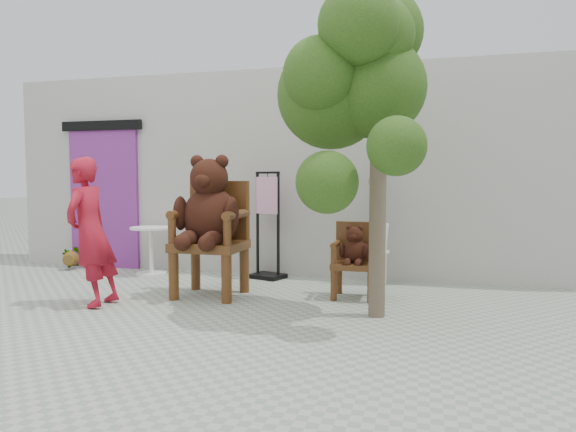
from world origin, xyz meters
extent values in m
plane|color=#989D8D|center=(0.00, 0.00, 0.00)|extent=(60.00, 60.00, 0.00)
cube|color=#B4B2A9|center=(0.00, 3.10, 1.50)|extent=(9.00, 1.00, 3.00)
cube|color=#7C2B83|center=(-3.00, 2.58, 1.10)|extent=(1.20, 0.08, 2.20)
cube|color=black|center=(-3.00, 2.54, 2.25)|extent=(1.40, 0.06, 0.15)
cylinder|color=#44250E|center=(-0.88, 0.81, 0.28)|extent=(0.12, 0.12, 0.55)
cylinder|color=#44250E|center=(-0.88, 1.40, 0.28)|extent=(0.12, 0.12, 0.55)
cylinder|color=#44250E|center=(-0.22, 0.81, 0.28)|extent=(0.12, 0.12, 0.55)
cylinder|color=#44250E|center=(-0.22, 1.40, 0.28)|extent=(0.12, 0.12, 0.55)
cube|color=#44250E|center=(-0.55, 1.10, 0.61)|extent=(0.79, 0.73, 0.11)
cube|color=#44250E|center=(-0.55, 1.41, 1.02)|extent=(0.75, 0.11, 0.73)
cylinder|color=#44250E|center=(-0.89, 1.41, 1.02)|extent=(0.11, 0.11, 0.73)
cylinder|color=#44250E|center=(-0.89, 0.81, 0.82)|extent=(0.09, 0.09, 0.33)
cylinder|color=#44250E|center=(-0.89, 1.10, 0.99)|extent=(0.11, 0.69, 0.11)
cylinder|color=#44250E|center=(-0.20, 1.41, 1.02)|extent=(0.11, 0.11, 0.73)
cylinder|color=#44250E|center=(-0.20, 0.81, 0.82)|extent=(0.09, 0.09, 0.33)
cylinder|color=#44250E|center=(-0.20, 1.10, 0.99)|extent=(0.11, 0.69, 0.11)
ellipsoid|color=black|center=(-0.55, 1.14, 0.95)|extent=(0.68, 0.58, 0.72)
sphere|color=black|center=(-0.55, 1.11, 1.42)|extent=(0.46, 0.46, 0.46)
ellipsoid|color=black|center=(-0.55, 0.92, 1.39)|extent=(0.20, 0.16, 0.16)
sphere|color=black|center=(-0.71, 1.12, 1.62)|extent=(0.16, 0.16, 0.16)
sphere|color=black|center=(-0.39, 1.12, 1.62)|extent=(0.16, 0.16, 0.16)
ellipsoid|color=black|center=(-0.87, 0.99, 1.00)|extent=(0.16, 0.23, 0.41)
ellipsoid|color=black|center=(-0.70, 0.83, 0.72)|extent=(0.20, 0.40, 0.20)
sphere|color=black|center=(-0.70, 0.67, 0.69)|extent=(0.19, 0.19, 0.19)
ellipsoid|color=black|center=(-0.22, 0.99, 1.00)|extent=(0.16, 0.23, 0.41)
ellipsoid|color=black|center=(-0.40, 0.83, 0.72)|extent=(0.20, 0.40, 0.20)
sphere|color=black|center=(-0.40, 0.67, 0.69)|extent=(0.19, 0.19, 0.19)
cylinder|color=#44250E|center=(0.93, 1.25, 0.18)|extent=(0.08, 0.08, 0.36)
cylinder|color=#44250E|center=(0.93, 1.63, 0.18)|extent=(0.08, 0.08, 0.36)
cylinder|color=#44250E|center=(1.36, 1.25, 0.18)|extent=(0.08, 0.08, 0.36)
cylinder|color=#44250E|center=(1.36, 1.63, 0.18)|extent=(0.08, 0.08, 0.36)
cube|color=#44250E|center=(1.15, 1.44, 0.39)|extent=(0.51, 0.47, 0.07)
cube|color=#44250E|center=(1.15, 1.64, 0.66)|extent=(0.48, 0.07, 0.47)
cylinder|color=#44250E|center=(0.93, 1.64, 0.66)|extent=(0.07, 0.07, 0.47)
cylinder|color=#44250E|center=(0.93, 1.25, 0.53)|extent=(0.06, 0.06, 0.21)
cylinder|color=#44250E|center=(0.93, 1.44, 0.64)|extent=(0.07, 0.44, 0.07)
cylinder|color=#44250E|center=(1.37, 1.64, 0.66)|extent=(0.07, 0.07, 0.47)
cylinder|color=#44250E|center=(1.37, 1.25, 0.53)|extent=(0.06, 0.06, 0.21)
cylinder|color=#44250E|center=(1.37, 1.44, 0.64)|extent=(0.07, 0.44, 0.07)
ellipsoid|color=black|center=(1.15, 1.44, 0.55)|extent=(0.29, 0.25, 0.31)
sphere|color=black|center=(1.15, 1.43, 0.75)|extent=(0.20, 0.20, 0.20)
ellipsoid|color=black|center=(1.15, 1.35, 0.74)|extent=(0.09, 0.07, 0.07)
sphere|color=black|center=(1.08, 1.43, 0.84)|extent=(0.07, 0.07, 0.07)
sphere|color=black|center=(1.22, 1.43, 0.84)|extent=(0.07, 0.07, 0.07)
ellipsoid|color=black|center=(1.01, 1.38, 0.57)|extent=(0.07, 0.10, 0.18)
ellipsoid|color=black|center=(1.08, 1.31, 0.45)|extent=(0.09, 0.17, 0.09)
sphere|color=black|center=(1.08, 1.24, 0.44)|extent=(0.08, 0.08, 0.08)
ellipsoid|color=black|center=(1.29, 1.38, 0.57)|extent=(0.07, 0.10, 0.18)
ellipsoid|color=black|center=(1.21, 1.31, 0.45)|extent=(0.09, 0.17, 0.09)
sphere|color=black|center=(1.21, 1.24, 0.44)|extent=(0.08, 0.08, 0.08)
imported|color=maroon|center=(-1.63, 0.33, 0.82)|extent=(0.40, 0.60, 1.64)
cylinder|color=white|center=(-1.96, 2.19, 0.69)|extent=(0.60, 0.60, 0.03)
cylinder|color=white|center=(-1.96, 2.19, 0.35)|extent=(0.06, 0.06, 0.68)
cylinder|color=white|center=(-1.96, 2.19, 0.01)|extent=(0.44, 0.44, 0.03)
cube|color=black|center=(-0.38, 2.41, 0.75)|extent=(0.04, 0.04, 1.50)
cube|color=black|center=(-0.03, 2.29, 0.75)|extent=(0.04, 0.04, 1.50)
cube|color=black|center=(-0.21, 2.35, 1.50)|extent=(0.39, 0.16, 0.03)
cube|color=black|center=(-0.21, 2.35, 0.03)|extent=(0.54, 0.48, 0.06)
cube|color=#E8A0C5|center=(-0.21, 2.34, 1.18)|extent=(0.35, 0.15, 0.52)
cylinder|color=black|center=(-0.21, 2.35, 1.47)|extent=(0.01, 0.01, 0.08)
cylinder|color=white|center=(1.33, 2.35, 0.44)|extent=(0.32, 0.32, 0.03)
cylinder|color=white|center=(1.42, 2.43, 0.22)|extent=(0.03, 0.03, 0.44)
cylinder|color=white|center=(1.25, 2.43, 0.22)|extent=(0.03, 0.03, 0.44)
cylinder|color=white|center=(1.25, 2.27, 0.22)|extent=(0.03, 0.03, 0.44)
cylinder|color=white|center=(1.42, 2.27, 0.22)|extent=(0.03, 0.03, 0.44)
cylinder|color=black|center=(1.31, 2.40, 1.05)|extent=(0.10, 0.05, 0.80)
cylinder|color=olive|center=(1.30, 2.42, 1.38)|extent=(0.04, 0.04, 0.07)
cylinder|color=black|center=(1.29, 2.33, 1.05)|extent=(0.09, 0.18, 0.79)
cylinder|color=olive|center=(1.23, 2.30, 1.38)|extent=(0.04, 0.05, 0.08)
cylinder|color=black|center=(1.32, 2.40, 1.05)|extent=(0.13, 0.05, 0.80)
cylinder|color=olive|center=(1.31, 2.44, 1.38)|extent=(0.05, 0.04, 0.08)
cylinder|color=black|center=(1.38, 2.35, 1.05)|extent=(0.03, 0.10, 0.80)
cylinder|color=olive|center=(1.41, 2.36, 1.38)|extent=(0.04, 0.04, 0.07)
cylinder|color=black|center=(1.28, 2.34, 1.05)|extent=(0.05, 0.12, 0.80)
cylinder|color=olive|center=(1.25, 2.33, 1.38)|extent=(0.04, 0.04, 0.08)
cylinder|color=black|center=(1.37, 2.39, 1.05)|extent=(0.11, 0.10, 0.80)
cylinder|color=olive|center=(1.40, 2.42, 1.38)|extent=(0.04, 0.04, 0.08)
cylinder|color=#4B3C2D|center=(1.48, 0.68, 1.48)|extent=(0.17, 0.17, 2.96)
sphere|color=#1C3A0F|center=(0.92, 0.47, 2.43)|extent=(0.75, 0.75, 0.75)
sphere|color=#1C3A0F|center=(1.43, 0.82, 2.34)|extent=(1.04, 1.04, 1.04)
sphere|color=#1C3A0F|center=(1.03, 0.75, 2.36)|extent=(0.90, 0.90, 0.90)
sphere|color=#1C3A0F|center=(1.45, 0.64, 2.81)|extent=(0.76, 0.76, 0.76)
sphere|color=#1C3A0F|center=(1.46, 0.90, 2.91)|extent=(0.89, 0.89, 0.89)
sphere|color=#1C3A0F|center=(1.30, 0.37, 2.85)|extent=(0.77, 0.77, 0.77)
sphere|color=#1C3A0F|center=(0.96, 0.90, 2.30)|extent=(1.16, 1.16, 1.16)
sphere|color=#1C3A0F|center=(1.05, 0.15, 1.37)|extent=(0.59, 0.59, 0.59)
sphere|color=#1C3A0F|center=(1.69, 0.05, 1.69)|extent=(0.53, 0.53, 0.53)
imported|color=#1C3A0F|center=(-3.40, 2.29, 0.20)|extent=(0.47, 0.44, 0.41)
camera|label=1|loc=(1.93, -4.56, 1.39)|focal=32.00mm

